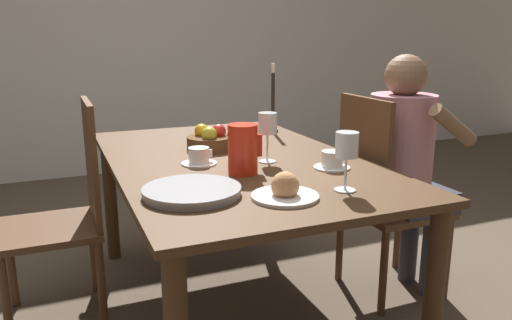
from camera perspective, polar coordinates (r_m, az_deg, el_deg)
The scene contains 15 objects.
ground_plane at distance 2.48m, azimuth -2.34°, elevation -16.34°, with size 20.00×20.00×0.00m, color brown.
wall_back at distance 4.77m, azimuth -14.23°, elevation 14.20°, with size 10.00×0.06×2.60m.
dining_table at distance 2.23m, azimuth -2.50°, elevation -2.04°, with size 1.04×1.68×0.73m.
chair_person_side at distance 2.47m, azimuth 14.15°, elevation -3.93°, with size 0.42×0.42×0.99m.
chair_opposite at distance 2.36m, azimuth -20.72°, elevation -5.32°, with size 0.42×0.42×0.99m.
person_seated at distance 2.45m, azimuth 16.78°, elevation 0.23°, with size 0.39×0.41×1.18m.
red_pitcher at distance 1.94m, azimuth -1.53°, elevation 1.29°, with size 0.14×0.12×0.20m.
wine_glass_water at distance 2.10m, azimuth 1.33°, elevation 3.97°, with size 0.08×0.08×0.21m.
wine_glass_juice at distance 1.73m, azimuth 10.33°, elevation 1.35°, with size 0.08×0.08×0.21m.
teacup_near_person at distance 2.05m, azimuth 8.68°, elevation -0.10°, with size 0.15×0.15×0.07m.
teacup_across at distance 2.10m, azimuth -6.53°, elevation 0.33°, with size 0.15×0.15×0.07m.
serving_tray at distance 1.70m, azimuth -7.34°, elevation -3.58°, with size 0.34×0.34×0.03m.
bread_plate at distance 1.66m, azimuth 3.33°, elevation -3.47°, with size 0.23×0.23×0.10m.
fruit_bowl at distance 2.37m, azimuth -5.29°, elevation 2.27°, with size 0.22×0.22×0.12m.
candlestick_tall at distance 2.78m, azimuth 1.95°, elevation 6.30°, with size 0.06×0.06×0.38m.
Camera 1 is at (-0.73, -2.01, 1.26)m, focal length 35.00 mm.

